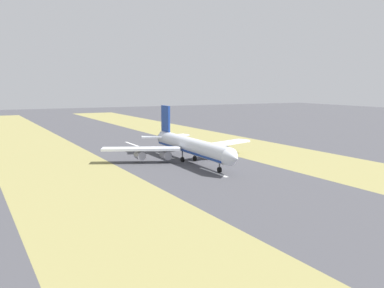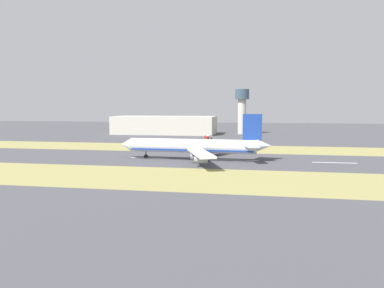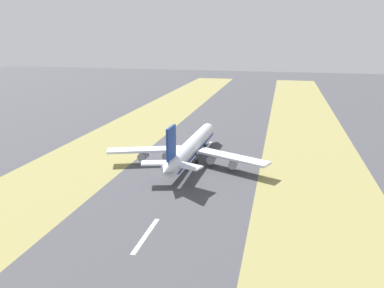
% 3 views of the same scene
% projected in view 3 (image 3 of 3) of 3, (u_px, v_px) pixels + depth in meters
% --- Properties ---
extents(ground_plane, '(800.00, 800.00, 0.00)m').
position_uv_depth(ground_plane, '(196.00, 164.00, 147.37)').
color(ground_plane, '#424247').
extents(grass_median_west, '(40.00, 600.00, 0.01)m').
position_uv_depth(grass_median_west, '(92.00, 156.00, 157.49)').
color(grass_median_west, olive).
rests_on(grass_median_west, ground).
extents(grass_median_east, '(40.00, 600.00, 0.01)m').
position_uv_depth(grass_median_east, '(315.00, 174.00, 137.26)').
color(grass_median_east, olive).
rests_on(grass_median_east, ground).
extents(centreline_dash_near, '(1.20, 18.00, 0.01)m').
position_uv_depth(centreline_dash_near, '(146.00, 235.00, 95.04)').
color(centreline_dash_near, silver).
rests_on(centreline_dash_near, ground).
extents(centreline_dash_mid, '(1.20, 18.00, 0.01)m').
position_uv_depth(centreline_dash_mid, '(185.00, 179.00, 132.37)').
color(centreline_dash_mid, silver).
rests_on(centreline_dash_mid, ground).
extents(centreline_dash_far, '(1.20, 18.00, 0.01)m').
position_uv_depth(centreline_dash_far, '(207.00, 147.00, 169.69)').
color(centreline_dash_far, silver).
rests_on(centreline_dash_far, ground).
extents(airplane_main_jet, '(64.10, 67.14, 20.20)m').
position_uv_depth(airplane_main_jet, '(191.00, 148.00, 148.12)').
color(airplane_main_jet, silver).
rests_on(airplane_main_jet, ground).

